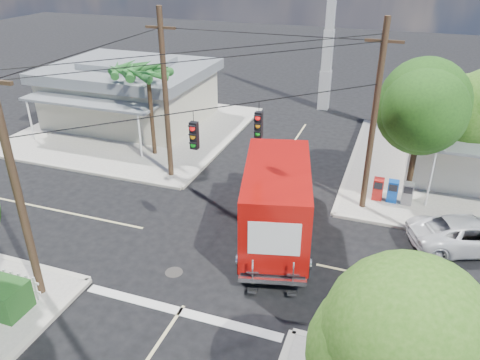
% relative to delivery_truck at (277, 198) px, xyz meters
% --- Properties ---
extents(ground, '(120.00, 120.00, 0.00)m').
position_rel_delivery_truck_xyz_m(ground, '(-1.82, -1.60, -1.85)').
color(ground, black).
rests_on(ground, ground).
extents(sidewalk_ne, '(14.12, 14.12, 0.14)m').
position_rel_delivery_truck_xyz_m(sidewalk_ne, '(9.06, 9.28, -1.78)').
color(sidewalk_ne, '#9B968C').
rests_on(sidewalk_ne, ground).
extents(sidewalk_nw, '(14.12, 14.12, 0.14)m').
position_rel_delivery_truck_xyz_m(sidewalk_nw, '(-12.70, 9.28, -1.78)').
color(sidewalk_nw, '#9B968C').
rests_on(sidewalk_nw, ground).
extents(road_markings, '(32.00, 32.00, 0.01)m').
position_rel_delivery_truck_xyz_m(road_markings, '(-1.82, -3.07, -1.85)').
color(road_markings, beige).
rests_on(road_markings, ground).
extents(building_nw, '(10.80, 10.20, 4.30)m').
position_rel_delivery_truck_xyz_m(building_nw, '(-13.82, 10.87, 0.37)').
color(building_nw, beige).
rests_on(building_nw, sidewalk_nw).
extents(radio_tower, '(0.80, 0.80, 17.00)m').
position_rel_delivery_truck_xyz_m(radio_tower, '(-1.32, 18.40, 3.79)').
color(radio_tower, silver).
rests_on(radio_tower, ground).
extents(tree_ne_front, '(4.21, 4.14, 6.66)m').
position_rel_delivery_truck_xyz_m(tree_ne_front, '(5.39, 5.16, 2.91)').
color(tree_ne_front, '#422D1C').
rests_on(tree_ne_front, sidewalk_ne).
extents(tree_ne_back, '(3.77, 3.66, 5.82)m').
position_rel_delivery_truck_xyz_m(tree_ne_back, '(7.99, 7.36, 2.33)').
color(tree_ne_back, '#422D1C').
rests_on(tree_ne_back, sidewalk_ne).
extents(tree_se, '(3.67, 3.54, 5.62)m').
position_rel_delivery_truck_xyz_m(tree_se, '(5.19, -8.84, 2.19)').
color(tree_se, '#422D1C').
rests_on(tree_se, sidewalk_se).
extents(palm_nw_front, '(3.01, 3.08, 5.59)m').
position_rel_delivery_truck_xyz_m(palm_nw_front, '(-9.32, 5.90, 3.19)').
color(palm_nw_front, '#422D1C').
rests_on(palm_nw_front, sidewalk_nw).
extents(palm_nw_back, '(3.01, 3.08, 5.19)m').
position_rel_delivery_truck_xyz_m(palm_nw_back, '(-11.32, 7.40, 2.82)').
color(palm_nw_back, '#422D1C').
rests_on(palm_nw_back, sidewalk_nw).
extents(utility_poles, '(12.00, 10.68, 9.00)m').
position_rel_delivery_truck_xyz_m(utility_poles, '(-3.40, 0.01, 2.82)').
color(utility_poles, '#473321').
rests_on(utility_poles, ground).
extents(vending_boxes, '(1.90, 0.50, 1.10)m').
position_rel_delivery_truck_xyz_m(vending_boxes, '(4.68, 4.60, -1.16)').
color(vending_boxes, '#B21814').
rests_on(vending_boxes, sidewalk_ne).
extents(delivery_truck, '(4.46, 8.77, 3.65)m').
position_rel_delivery_truck_xyz_m(delivery_truck, '(0.00, 0.00, 0.00)').
color(delivery_truck, black).
rests_on(delivery_truck, ground).
extents(parked_car, '(5.51, 4.02, 1.39)m').
position_rel_delivery_truck_xyz_m(parked_car, '(7.99, 1.72, -1.16)').
color(parked_car, silver).
rests_on(parked_car, ground).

